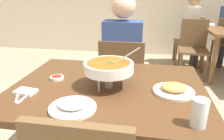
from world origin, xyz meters
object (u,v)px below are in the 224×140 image
Objects in this scene: chair_bg_left at (192,38)px; drink_glass at (199,114)px; chair_bg_right at (193,45)px; appetizer_plate at (174,89)px; patron_bg_left at (193,25)px; dining_table_main at (108,101)px; chair_diner_main at (122,78)px; sauce_dish at (57,78)px; rice_plate at (73,106)px; curry_bowl at (109,67)px; diner_main at (123,54)px.

drink_glass is at bearing -99.92° from chair_bg_left.
drink_glass is at bearing -100.30° from chair_bg_right.
appetizer_plate is 2.92m from patron_bg_left.
chair_diner_main is at bearing 90.00° from dining_table_main.
sauce_dish is 0.69× the size of drink_glass.
rice_plate is 0.18× the size of patron_bg_left.
curry_bowl is (0.01, -0.02, 0.24)m from dining_table_main.
patron_bg_left is (1.01, 2.85, -0.15)m from curry_bowl.
patron_bg_left is at bearing 63.94° from chair_diner_main.
chair_bg_right is at bearing 58.85° from chair_diner_main.
sauce_dish is (-0.24, 0.35, -0.01)m from rice_plate.
chair_bg_left is (0.64, 2.91, -0.27)m from appetizer_plate.
chair_diner_main is at bearing 116.76° from appetizer_plate.
chair_bg_left is (1.39, 2.84, -0.27)m from sauce_dish.
patron_bg_left is at bearing 63.76° from sauce_dish.
dining_table_main is 2.53m from chair_bg_right.
chair_diner_main is 1.00× the size of chair_bg_left.
appetizer_plate is at bearing -103.35° from chair_bg_right.
rice_plate is at bearing -109.94° from chair_bg_left.
appetizer_plate is at bearing 102.75° from drink_glass.
dining_table_main is 0.61m from drink_glass.
diner_main reaches higher than appetizer_plate.
diner_main is (0.00, 0.03, 0.24)m from chair_diner_main.
appetizer_plate is at bearing 28.36° from rice_plate.
diner_main is 1.46× the size of chair_bg_right.
sauce_dish is at bearing -116.16° from chair_bg_left.
chair_bg_left is (0.57, 3.23, -0.31)m from drink_glass.
chair_bg_left is at bearing 77.62° from appetizer_plate.
drink_glass is at bearing -67.06° from chair_diner_main.
curry_bowl reaches higher than chair_bg_right.
patron_bg_left reaches higher than sauce_dish.
curry_bowl is 3.10m from chair_bg_left.
rice_plate and appetizer_plate have the same top height.
appetizer_plate is 0.76m from sauce_dish.
chair_diner_main is 2.36m from chair_bg_left.
sauce_dish is at bearing 154.34° from drink_glass.
appetizer_plate is 0.18× the size of patron_bg_left.
diner_main is 0.83m from sauce_dish.
appetizer_plate is at bearing -64.17° from diner_main.
patron_bg_left is (-0.02, -0.05, 0.24)m from chair_bg_left.
appetizer_plate is 0.27× the size of chair_bg_right.
appetizer_plate is 2.99m from chair_bg_left.
sauce_dish is (-0.36, -0.71, 0.27)m from chair_diner_main.
chair_diner_main is 1.00× the size of chair_bg_right.
diner_main reaches higher than chair_diner_main.
chair_bg_left is at bearing 63.69° from diner_main.
chair_bg_left is (1.03, 2.90, -0.38)m from curry_bowl.
appetizer_plate is at bearing -63.24° from chair_diner_main.
diner_main is 3.94× the size of curry_bowl.
drink_glass is (0.07, -0.32, 0.04)m from appetizer_plate.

